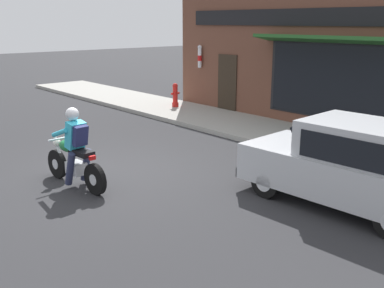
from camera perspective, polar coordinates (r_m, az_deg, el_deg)
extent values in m
plane|color=#2B2B2D|center=(10.02, -10.54, -3.76)|extent=(80.00, 80.00, 0.00)
cube|color=#9E9B93|center=(15.49, 1.17, 3.55)|extent=(2.60, 22.00, 0.14)
cube|color=brown|center=(14.38, 14.18, 10.36)|extent=(0.50, 11.07, 4.20)
cube|color=black|center=(13.47, 18.21, 7.39)|extent=(0.04, 4.65, 2.10)
cube|color=black|center=(13.48, 18.24, 7.40)|extent=(0.02, 4.87, 2.20)
cube|color=#2D2319|center=(16.23, 4.49, 7.55)|extent=(0.04, 0.90, 2.10)
cube|color=#235623|center=(13.09, 17.89, 12.50)|extent=(0.81, 5.32, 0.24)
cube|color=black|center=(14.11, 13.84, 15.38)|extent=(0.06, 9.41, 0.50)
cylinder|color=white|center=(17.07, 0.99, 10.85)|extent=(0.14, 0.14, 0.70)
cylinder|color=red|center=(17.07, 0.99, 10.85)|extent=(0.15, 0.15, 0.20)
sphere|color=silver|center=(17.05, 0.99, 12.19)|extent=(0.16, 0.16, 0.16)
cylinder|color=black|center=(9.96, -16.72, -2.41)|extent=(0.15, 0.63, 0.62)
cylinder|color=silver|center=(9.96, -16.72, -2.41)|extent=(0.14, 0.23, 0.22)
cylinder|color=black|center=(8.81, -12.20, -4.40)|extent=(0.15, 0.63, 0.62)
cylinder|color=silver|center=(8.81, -12.20, -4.40)|extent=(0.14, 0.23, 0.22)
cube|color=silver|center=(9.31, -14.47, -2.95)|extent=(0.31, 0.42, 0.24)
ellipsoid|color=#196B33|center=(9.40, -15.44, -0.23)|extent=(0.34, 0.54, 0.24)
cube|color=black|center=(9.01, -13.85, -1.05)|extent=(0.31, 0.58, 0.10)
cylinder|color=silver|center=(9.78, -16.57, -0.78)|extent=(0.10, 0.33, 0.68)
cylinder|color=silver|center=(9.61, -16.34, 0.68)|extent=(0.56, 0.09, 0.04)
sphere|color=silver|center=(9.78, -16.79, 0.18)|extent=(0.16, 0.16, 0.16)
cylinder|color=silver|center=(9.10, -12.24, -3.90)|extent=(0.13, 0.55, 0.08)
cube|color=red|center=(8.72, -12.53, -1.72)|extent=(0.12, 0.07, 0.08)
cylinder|color=#282D4C|center=(9.15, -15.21, -3.06)|extent=(0.17, 0.36, 0.71)
cylinder|color=#282D4C|center=(9.33, -13.32, -2.58)|extent=(0.17, 0.36, 0.71)
cube|color=#33B2D1|center=(9.08, -14.59, 1.12)|extent=(0.37, 0.35, 0.57)
cylinder|color=#33B2D1|center=(9.18, -16.45, 1.38)|extent=(0.13, 0.53, 0.26)
cylinder|color=#33B2D1|center=(9.37, -14.34, 1.82)|extent=(0.13, 0.53, 0.26)
sphere|color=silver|center=(9.04, -14.96, 3.70)|extent=(0.26, 0.26, 0.26)
cube|color=navy|center=(8.94, -14.06, 1.07)|extent=(0.30, 0.26, 0.42)
cylinder|color=black|center=(8.62, 9.41, -4.78)|extent=(0.21, 0.61, 0.60)
cylinder|color=silver|center=(8.62, 9.41, -4.78)|extent=(0.21, 0.34, 0.33)
cylinder|color=black|center=(9.75, 14.53, -2.68)|extent=(0.21, 0.61, 0.60)
cylinder|color=silver|center=(9.75, 14.53, -2.68)|extent=(0.21, 0.34, 0.33)
cube|color=#B7BABF|center=(8.51, 18.92, -3.55)|extent=(1.81, 3.77, 0.70)
cube|color=#B7BABF|center=(8.23, 20.83, 0.30)|extent=(1.52, 1.96, 0.66)
cube|color=black|center=(8.63, 15.63, 1.07)|extent=(1.34, 0.41, 0.51)
cube|color=black|center=(7.60, 18.42, -0.82)|extent=(0.10, 1.52, 0.46)
cube|color=black|center=(8.88, 22.87, 1.01)|extent=(0.10, 1.52, 0.46)
cube|color=silver|center=(9.03, 7.00, -0.94)|extent=(0.24, 0.05, 0.14)
cube|color=silver|center=(9.81, 10.78, 0.22)|extent=(0.24, 0.05, 0.14)
cube|color=#28282B|center=(9.50, 9.02, -2.52)|extent=(1.61, 0.19, 0.20)
cylinder|color=red|center=(16.87, -2.13, 5.03)|extent=(0.24, 0.24, 0.16)
cylinder|color=red|center=(16.81, -2.14, 6.27)|extent=(0.18, 0.18, 0.58)
sphere|color=red|center=(16.76, -2.15, 7.39)|extent=(0.20, 0.20, 0.20)
cylinder|color=red|center=(16.72, -2.49, 6.39)|extent=(0.10, 0.08, 0.08)
cylinder|color=red|center=(16.88, -1.80, 6.49)|extent=(0.10, 0.08, 0.08)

